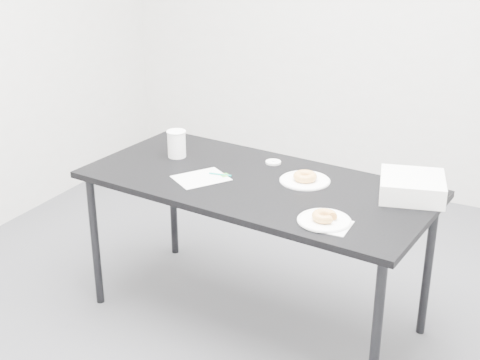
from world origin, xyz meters
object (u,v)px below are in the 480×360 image
at_px(donut_far, 305,176).
at_px(scorecard, 201,178).
at_px(plate_near, 324,221).
at_px(table, 256,192).
at_px(coffee_cup, 177,144).
at_px(donut_near, 324,216).
at_px(pen, 220,174).
at_px(plate_far, 305,181).
at_px(bakery_box, 412,187).

bearing_deg(donut_far, scorecard, -157.21).
bearing_deg(plate_near, table, 149.14).
distance_m(donut_far, coffee_cup, 0.74).
bearing_deg(scorecard, donut_near, 19.03).
distance_m(pen, plate_far, 0.42).
bearing_deg(plate_near, pen, 158.33).
bearing_deg(plate_near, donut_far, 122.51).
bearing_deg(plate_near, scorecard, 165.67).
bearing_deg(plate_near, donut_near, -90.00).
distance_m(scorecard, plate_far, 0.51).
distance_m(coffee_cup, bakery_box, 1.24).
distance_m(table, donut_near, 0.54).
distance_m(plate_far, coffee_cup, 0.74).
relative_size(scorecard, plate_far, 1.01).
height_order(table, coffee_cup, coffee_cup).
bearing_deg(table, donut_near, -25.51).
height_order(plate_near, plate_far, plate_near).
bearing_deg(table, plate_near, -25.51).
bearing_deg(coffee_cup, plate_far, -0.56).
xyz_separation_m(table, coffee_cup, (-0.52, 0.11, 0.13)).
xyz_separation_m(table, pen, (-0.19, -0.02, 0.06)).
xyz_separation_m(plate_far, coffee_cup, (-0.74, 0.01, 0.07)).
bearing_deg(bakery_box, plate_far, 171.64).
bearing_deg(donut_near, coffee_cup, 158.46).
relative_size(table, donut_near, 16.44).
distance_m(plate_near, plate_far, 0.45).
relative_size(plate_near, donut_far, 1.99).
bearing_deg(plate_far, donut_far, 0.00).
xyz_separation_m(pen, plate_near, (0.64, -0.26, 0.00)).
xyz_separation_m(table, donut_near, (0.45, -0.27, 0.09)).
height_order(plate_far, coffee_cup, coffee_cup).
xyz_separation_m(table, bakery_box, (0.72, 0.16, 0.11)).
distance_m(table, coffee_cup, 0.55).
xyz_separation_m(scorecard, donut_near, (0.71, -0.18, 0.03)).
height_order(table, donut_far, donut_far).
height_order(table, plate_near, plate_near).
relative_size(plate_near, coffee_cup, 1.58).
bearing_deg(pen, plate_far, 7.38).
bearing_deg(donut_far, plate_far, 0.00).
xyz_separation_m(plate_far, bakery_box, (0.50, 0.06, 0.04)).
height_order(scorecard, donut_near, donut_near).
bearing_deg(donut_near, plate_far, 122.51).
distance_m(table, donut_far, 0.25).
xyz_separation_m(donut_far, coffee_cup, (-0.74, 0.01, 0.05)).
distance_m(donut_far, bakery_box, 0.51).
bearing_deg(coffee_cup, plate_near, -21.54).
xyz_separation_m(scorecard, coffee_cup, (-0.27, 0.20, 0.07)).
distance_m(pen, plate_near, 0.69).
bearing_deg(pen, donut_far, 7.38).
bearing_deg(plate_near, bakery_box, 58.96).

